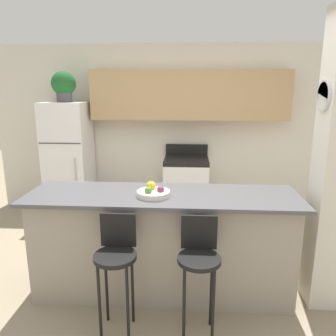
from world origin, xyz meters
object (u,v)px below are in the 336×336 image
at_px(bar_stool_left, 116,257).
at_px(bar_stool_right, 199,260).
at_px(stove_range, 186,188).
at_px(trash_bin, 103,208).
at_px(refrigerator, 69,160).
at_px(potted_plant_on_fridge, 64,85).
at_px(fruit_bowl, 153,192).

height_order(bar_stool_left, bar_stool_right, same).
distance_m(stove_range, trash_bin, 1.27).
height_order(stove_range, bar_stool_left, stove_range).
xyz_separation_m(refrigerator, potted_plant_on_fridge, (-0.00, 0.00, 1.09)).
height_order(bar_stool_left, potted_plant_on_fridge, potted_plant_on_fridge).
relative_size(stove_range, fruit_bowl, 3.66).
height_order(fruit_bowl, trash_bin, fruit_bowl).
distance_m(stove_range, potted_plant_on_fridge, 2.30).
xyz_separation_m(bar_stool_right, trash_bin, (-1.35, 2.20, -0.44)).
distance_m(refrigerator, trash_bin, 0.88).
bearing_deg(stove_range, trash_bin, -169.99).
relative_size(potted_plant_on_fridge, fruit_bowl, 1.47).
bearing_deg(bar_stool_left, refrigerator, 117.23).
bearing_deg(bar_stool_right, bar_stool_left, 180.00).
relative_size(bar_stool_right, potted_plant_on_fridge, 2.22).
xyz_separation_m(bar_stool_left, potted_plant_on_fridge, (-1.24, 2.41, 1.32)).
distance_m(bar_stool_left, trash_bin, 2.35).
xyz_separation_m(bar_stool_right, fruit_bowl, (-0.40, 0.45, 0.39)).
xyz_separation_m(refrigerator, stove_range, (1.76, 0.01, -0.40)).
relative_size(bar_stool_left, fruit_bowl, 3.27).
bearing_deg(refrigerator, trash_bin, -21.22).
bearing_deg(bar_stool_right, stove_range, 92.94).
xyz_separation_m(potted_plant_on_fridge, fruit_bowl, (1.48, -1.96, -0.93)).
bearing_deg(potted_plant_on_fridge, bar_stool_right, -51.96).
xyz_separation_m(bar_stool_right, potted_plant_on_fridge, (-1.88, 2.41, 1.32)).
xyz_separation_m(stove_range, bar_stool_left, (-0.52, -2.42, 0.17)).
bearing_deg(stove_range, bar_stool_right, -87.06).
bearing_deg(bar_stool_left, potted_plant_on_fridge, 117.23).
distance_m(refrigerator, bar_stool_right, 3.06).
relative_size(bar_stool_left, potted_plant_on_fridge, 2.22).
bearing_deg(trash_bin, stove_range, 10.01).
relative_size(refrigerator, stove_range, 1.60).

